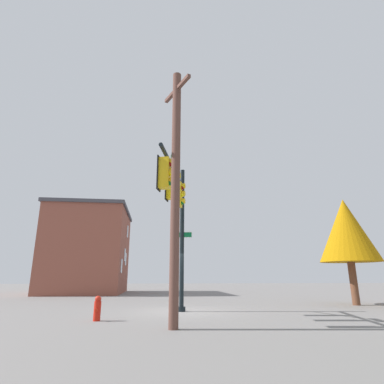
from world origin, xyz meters
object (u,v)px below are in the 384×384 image
at_px(fire_hydrant, 97,308).
at_px(tree_near, 347,230).
at_px(brick_building, 90,250).
at_px(utility_pole, 175,184).
at_px(signal_pole_assembly, 176,202).

xyz_separation_m(fire_hydrant, tree_near, (-4.61, 12.77, 3.62)).
relative_size(fire_hydrant, brick_building, 0.09).
xyz_separation_m(utility_pole, fire_hydrant, (-2.10, -2.52, -3.98)).
relative_size(utility_pole, brick_building, 0.89).
xyz_separation_m(tree_near, brick_building, (-14.50, -17.04, -0.09)).
bearing_deg(utility_pole, signal_pole_assembly, 175.73).
height_order(fire_hydrant, tree_near, tree_near).
relative_size(fire_hydrant, tree_near, 0.14).
xyz_separation_m(signal_pole_assembly, fire_hydrant, (0.68, -2.73, -4.04)).
height_order(utility_pole, brick_building, utility_pole).
bearing_deg(brick_building, utility_pole, 17.78).
bearing_deg(signal_pole_assembly, brick_building, -159.19).
distance_m(fire_hydrant, brick_building, 19.89).
relative_size(signal_pole_assembly, brick_building, 0.69).
bearing_deg(fire_hydrant, utility_pole, 50.23).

